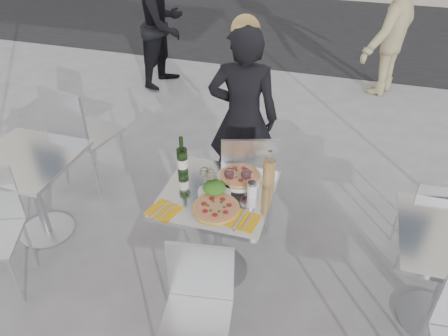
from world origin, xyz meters
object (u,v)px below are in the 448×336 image
(wineglass_red_a, at_px, (229,174))
(napkin_left, at_px, (164,210))
(chair_far, at_px, (248,174))
(napkin_right, at_px, (243,220))
(side_table_left, at_px, (32,180))
(side_chair_rfar, at_px, (433,217))
(pizza_near, at_px, (216,208))
(sugar_shaker, at_px, (252,189))
(pedestrian_b, at_px, (390,28))
(carafe, at_px, (269,173))
(side_chair_lfar, at_px, (79,130))
(chair_near, at_px, (198,302))
(wineglass_white_b, at_px, (211,175))
(wineglass_white_a, at_px, (205,173))
(pedestrian_a, at_px, (164,25))
(woman_diner, at_px, (243,119))
(salad_plate, at_px, (214,188))
(main_table, at_px, (218,217))
(pizza_far, at_px, (240,176))
(wine_bottle, at_px, (182,160))
(wineglass_red_b, at_px, (246,175))

(wineglass_red_a, relative_size, napkin_left, 0.71)
(chair_far, xyz_separation_m, napkin_right, (0.15, -0.75, 0.20))
(side_table_left, bearing_deg, side_chair_rfar, 9.38)
(pizza_near, height_order, sugar_shaker, sugar_shaker)
(pedestrian_b, bearing_deg, carafe, 12.50)
(side_chair_lfar, relative_size, side_chair_rfar, 1.23)
(sugar_shaker, bearing_deg, chair_near, -100.13)
(side_table_left, distance_m, wineglass_white_b, 1.48)
(side_chair_lfar, height_order, wineglass_white_a, side_chair_lfar)
(pedestrian_a, xyz_separation_m, napkin_right, (1.95, -3.35, -0.06))
(woman_diner, xyz_separation_m, pedestrian_a, (-1.64, 2.18, 0.01))
(woman_diner, relative_size, carafe, 5.52)
(chair_far, relative_size, pedestrian_b, 0.54)
(side_chair_lfar, bearing_deg, chair_near, 151.31)
(chair_far, height_order, salad_plate, chair_far)
(main_table, bearing_deg, chair_near, -82.05)
(chair_far, relative_size, side_chair_lfar, 0.90)
(pizza_far, relative_size, wine_bottle, 1.06)
(side_chair_lfar, xyz_separation_m, wineglass_red_b, (1.67, -0.58, 0.25))
(side_chair_lfar, relative_size, wineglass_red_b, 6.54)
(pedestrian_b, relative_size, pizza_far, 5.47)
(wine_bottle, xyz_separation_m, wineglass_white_a, (0.20, -0.10, -0.00))
(pizza_near, height_order, wineglass_white_b, wineglass_white_b)
(woman_diner, relative_size, pizza_near, 5.39)
(wineglass_red_b, bearing_deg, pizza_far, 123.56)
(pizza_near, relative_size, sugar_shaker, 2.78)
(pedestrian_a, height_order, wineglass_red_b, pedestrian_a)
(wineglass_white_a, bearing_deg, pedestrian_a, 117.55)
(woman_diner, distance_m, pizza_near, 1.12)
(chair_near, relative_size, pizza_near, 2.85)
(side_table_left, bearing_deg, pedestrian_a, 93.93)
(pedestrian_b, relative_size, wineglass_white_b, 10.85)
(wineglass_white_b, bearing_deg, wineglass_white_a, 168.21)
(side_chair_lfar, height_order, napkin_left, side_chair_lfar)
(chair_near, distance_m, wineglass_red_b, 0.87)
(pizza_far, height_order, wineglass_red_b, wineglass_red_b)
(side_chair_lfar, distance_m, woman_diner, 1.47)
(side_table_left, bearing_deg, sugar_shaker, 1.15)
(side_chair_lfar, height_order, side_chair_rfar, side_chair_lfar)
(main_table, bearing_deg, woman_diner, 94.43)
(pizza_far, height_order, carafe, carafe)
(carafe, height_order, wineglass_white_a, carafe)
(woman_diner, height_order, wine_bottle, woman_diner)
(main_table, xyz_separation_m, sugar_shaker, (0.22, 0.03, 0.26))
(main_table, relative_size, napkin_left, 3.38)
(side_chair_rfar, height_order, pizza_near, side_chair_rfar)
(chair_far, relative_size, salad_plate, 4.23)
(side_table_left, height_order, carafe, carafe)
(pedestrian_b, height_order, napkin_right, pedestrian_b)
(wineglass_red_a, bearing_deg, salad_plate, -132.20)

